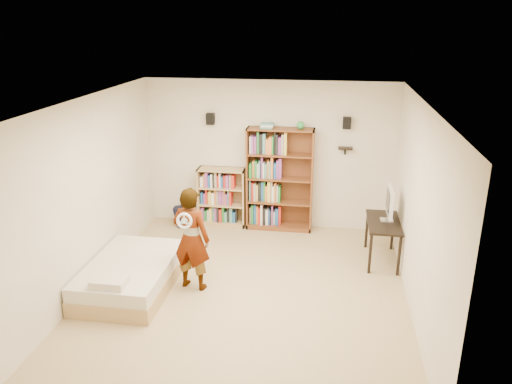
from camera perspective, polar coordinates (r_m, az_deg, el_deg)
ground at (r=7.29m, az=-1.10°, el=-11.22°), size 4.50×5.00×0.01m
room_shell at (r=6.58m, az=-1.20°, el=2.12°), size 4.52×5.02×2.71m
crown_molding at (r=6.37m, az=-1.26°, el=9.95°), size 4.50×5.00×0.06m
speaker_left at (r=9.01m, az=-5.24°, el=8.33°), size 0.14×0.12×0.20m
speaker_right at (r=8.76m, az=10.34°, el=7.78°), size 0.14×0.12×0.20m
wall_shelf at (r=8.87m, az=10.17°, el=4.94°), size 0.25×0.16×0.02m
tall_bookshelf at (r=8.99m, az=2.73°, el=1.39°), size 1.19×0.35×1.88m
low_bookshelf at (r=9.29m, az=-3.90°, el=-0.59°), size 0.88×0.33×1.10m
computer_desk at (r=8.23m, az=14.21°, el=-5.46°), size 0.50×1.00×0.68m
imac at (r=8.04m, az=14.86°, el=-1.38°), size 0.15×0.55×0.54m
daybed at (r=7.46m, az=-14.14°, el=-8.84°), size 1.15×1.77×0.52m
person at (r=7.11m, az=-7.40°, el=-5.33°), size 0.62×0.47×1.52m
wii_wheel at (r=6.70m, az=-8.20°, el=-3.29°), size 0.22×0.08×0.23m
navy_bag at (r=9.37m, az=-8.26°, el=-2.74°), size 0.33×0.22×0.44m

